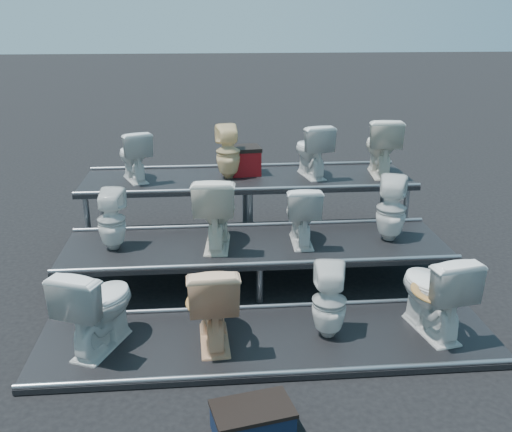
{
  "coord_description": "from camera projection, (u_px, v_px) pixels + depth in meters",
  "views": [
    {
      "loc": [
        -0.51,
        -5.82,
        2.86
      ],
      "look_at": [
        0.01,
        0.1,
        0.75
      ],
      "focal_mm": 40.0,
      "sensor_mm": 36.0,
      "label": 1
    }
  ],
  "objects": [
    {
      "name": "ground",
      "position": [
        256.0,
        281.0,
        6.47
      ],
      "size": [
        80.0,
        80.0,
        0.0
      ],
      "primitive_type": "plane",
      "color": "black",
      "rests_on": "ground"
    },
    {
      "name": "tier_front",
      "position": [
        268.0,
        341.0,
        5.24
      ],
      "size": [
        4.2,
        1.2,
        0.06
      ],
      "primitive_type": "cube",
      "color": "black",
      "rests_on": "ground"
    },
    {
      "name": "tier_mid",
      "position": [
        256.0,
        263.0,
        6.39
      ],
      "size": [
        4.2,
        1.2,
        0.46
      ],
      "primitive_type": "cube",
      "color": "black",
      "rests_on": "ground"
    },
    {
      "name": "tier_back",
      "position": [
        247.0,
        209.0,
        7.54
      ],
      "size": [
        4.2,
        1.2,
        0.86
      ],
      "primitive_type": "cube",
      "color": "black",
      "rests_on": "ground"
    },
    {
      "name": "toilet_0",
      "position": [
        98.0,
        305.0,
        4.97
      ],
      "size": [
        0.73,
        0.91,
        0.81
      ],
      "primitive_type": "imported",
      "rotation": [
        0.0,
        0.0,
        2.74
      ],
      "color": "silver",
      "rests_on": "tier_front"
    },
    {
      "name": "toilet_1",
      "position": [
        213.0,
        301.0,
        5.05
      ],
      "size": [
        0.48,
        0.8,
        0.8
      ],
      "primitive_type": "imported",
      "rotation": [
        0.0,
        0.0,
        3.18
      ],
      "color": "#EAB688",
      "rests_on": "tier_front"
    },
    {
      "name": "toilet_2",
      "position": [
        329.0,
        301.0,
        5.16
      ],
      "size": [
        0.36,
        0.37,
        0.7
      ],
      "primitive_type": "imported",
      "rotation": [
        0.0,
        0.0,
        2.99
      ],
      "color": "silver",
      "rests_on": "tier_front"
    },
    {
      "name": "toilet_3",
      "position": [
        434.0,
        291.0,
        5.21
      ],
      "size": [
        0.6,
        0.88,
        0.82
      ],
      "primitive_type": "imported",
      "rotation": [
        0.0,
        0.0,
        3.33
      ],
      "color": "silver",
      "rests_on": "tier_front"
    },
    {
      "name": "toilet_4",
      "position": [
        112.0,
        220.0,
        6.08
      ],
      "size": [
        0.33,
        0.34,
        0.66
      ],
      "primitive_type": "imported",
      "rotation": [
        0.0,
        0.0,
        3.01
      ],
      "color": "silver",
      "rests_on": "tier_mid"
    },
    {
      "name": "toilet_5",
      "position": [
        216.0,
        210.0,
        6.14
      ],
      "size": [
        0.52,
        0.83,
        0.81
      ],
      "primitive_type": "imported",
      "rotation": [
        0.0,
        0.0,
        3.05
      ],
      "color": "silver",
      "rests_on": "tier_mid"
    },
    {
      "name": "toilet_6",
      "position": [
        301.0,
        214.0,
        6.24
      ],
      "size": [
        0.4,
        0.68,
        0.68
      ],
      "primitive_type": "imported",
      "rotation": [
        0.0,
        0.0,
        3.11
      ],
      "color": "silver",
      "rests_on": "tier_mid"
    },
    {
      "name": "toilet_7",
      "position": [
        391.0,
        209.0,
        6.32
      ],
      "size": [
        0.43,
        0.43,
        0.73
      ],
      "primitive_type": "imported",
      "rotation": [
        0.0,
        0.0,
        2.77
      ],
      "color": "silver",
      "rests_on": "tier_mid"
    },
    {
      "name": "toilet_8",
      "position": [
        134.0,
        155.0,
        7.17
      ],
      "size": [
        0.57,
        0.72,
        0.64
      ],
      "primitive_type": "imported",
      "rotation": [
        0.0,
        0.0,
        3.52
      ],
      "color": "silver",
      "rests_on": "tier_back"
    },
    {
      "name": "toilet_9",
      "position": [
        228.0,
        152.0,
        7.27
      ],
      "size": [
        0.35,
        0.35,
        0.68
      ],
      "primitive_type": "imported",
      "rotation": [
        0.0,
        0.0,
        3.28
      ],
      "color": "beige",
      "rests_on": "tier_back"
    },
    {
      "name": "toilet_10",
      "position": [
        312.0,
        150.0,
        7.35
      ],
      "size": [
        0.51,
        0.74,
        0.7
      ],
      "primitive_type": "imported",
      "rotation": [
        0.0,
        0.0,
        3.33
      ],
      "color": "silver",
      "rests_on": "tier_back"
    },
    {
      "name": "toilet_11",
      "position": [
        381.0,
        146.0,
        7.42
      ],
      "size": [
        0.5,
        0.78,
        0.76
      ],
      "primitive_type": "imported",
      "rotation": [
        0.0,
        0.0,
        3.04
      ],
      "color": "silver",
      "rests_on": "tier_back"
    },
    {
      "name": "red_crate",
      "position": [
        242.0,
        162.0,
        7.51
      ],
      "size": [
        0.48,
        0.4,
        0.32
      ],
      "primitive_type": "cube",
      "rotation": [
        0.0,
        0.0,
        0.1
      ],
      "color": "maroon",
      "rests_on": "tier_back"
    },
    {
      "name": "step_stool",
      "position": [
        253.0,
        422.0,
        4.09
      ],
      "size": [
        0.61,
        0.44,
        0.2
      ],
      "primitive_type": "cube",
      "rotation": [
        0.0,
        0.0,
        0.21
      ],
      "color": "black",
      "rests_on": "ground"
    }
  ]
}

